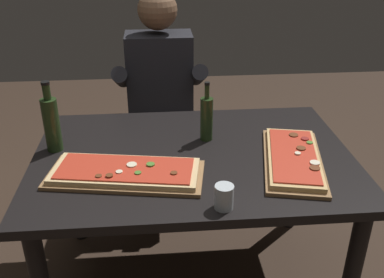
# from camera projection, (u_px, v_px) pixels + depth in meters

# --- Properties ---
(dining_table) EXTENTS (1.40, 0.96, 0.74)m
(dining_table) POSITION_uv_depth(u_px,v_px,m) (193.00, 173.00, 1.98)
(dining_table) COLOR black
(dining_table) RESTS_ON ground_plane
(pizza_rectangular_front) EXTENTS (0.66, 0.36, 0.05)m
(pizza_rectangular_front) POSITION_uv_depth(u_px,v_px,m) (126.00, 173.00, 1.76)
(pizza_rectangular_front) COLOR olive
(pizza_rectangular_front) RESTS_ON dining_table
(pizza_rectangular_left) EXTENTS (0.35, 0.58, 0.05)m
(pizza_rectangular_left) POSITION_uv_depth(u_px,v_px,m) (293.00, 158.00, 1.86)
(pizza_rectangular_left) COLOR olive
(pizza_rectangular_left) RESTS_ON dining_table
(wine_bottle_dark) EXTENTS (0.06, 0.06, 0.28)m
(wine_bottle_dark) POSITION_uv_depth(u_px,v_px,m) (207.00, 118.00, 2.02)
(wine_bottle_dark) COLOR #233819
(wine_bottle_dark) RESTS_ON dining_table
(oil_bottle_amber) EXTENTS (0.07, 0.07, 0.32)m
(oil_bottle_amber) POSITION_uv_depth(u_px,v_px,m) (51.00, 123.00, 1.91)
(oil_bottle_amber) COLOR #233819
(oil_bottle_amber) RESTS_ON dining_table
(tumbler_near_camera) EXTENTS (0.07, 0.07, 0.09)m
(tumbler_near_camera) POSITION_uv_depth(u_px,v_px,m) (224.00, 198.00, 1.56)
(tumbler_near_camera) COLOR silver
(tumbler_near_camera) RESTS_ON dining_table
(diner_chair) EXTENTS (0.44, 0.44, 0.87)m
(diner_chair) POSITION_uv_depth(u_px,v_px,m) (161.00, 125.00, 2.80)
(diner_chair) COLOR black
(diner_chair) RESTS_ON ground_plane
(seated_diner) EXTENTS (0.53, 0.41, 1.33)m
(seated_diner) POSITION_uv_depth(u_px,v_px,m) (160.00, 94.00, 2.58)
(seated_diner) COLOR #23232D
(seated_diner) RESTS_ON ground_plane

